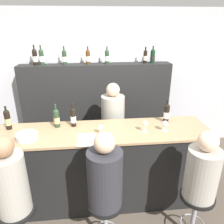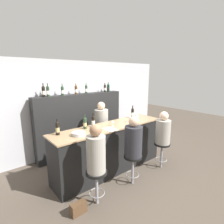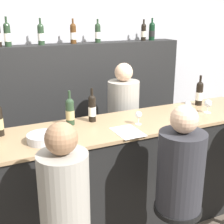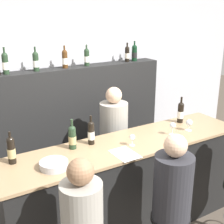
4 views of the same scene
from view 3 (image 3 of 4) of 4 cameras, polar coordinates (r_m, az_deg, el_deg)
name	(u,v)px [view 3 (image 3 of 4)]	position (r m, az deg, el deg)	size (l,w,h in m)	color
wall_back	(78,72)	(4.20, -6.18, 7.25)	(6.40, 0.05, 2.60)	#B2B2B7
bar_counter	(133,174)	(3.12, 3.86, -11.26)	(2.79, 0.68, 1.09)	black
back_bar_cabinet	(85,109)	(4.10, -4.93, 0.54)	(2.61, 0.28, 1.70)	black
wine_bottle_counter_1	(70,111)	(2.80, -7.69, 0.13)	(0.08, 0.08, 0.31)	#233823
wine_bottle_counter_2	(92,108)	(2.87, -3.66, 0.75)	(0.07, 0.07, 0.32)	black
wine_bottle_counter_3	(199,93)	(3.51, 15.68, 3.35)	(0.07, 0.07, 0.33)	black
wine_bottle_backbar_1	(7,34)	(3.72, -18.60, 13.32)	(0.08, 0.08, 0.32)	#233823
wine_bottle_backbar_2	(41,34)	(3.78, -12.88, 13.72)	(0.08, 0.08, 0.30)	#233823
wine_bottle_backbar_3	(73,33)	(3.88, -7.12, 14.10)	(0.07, 0.07, 0.29)	#4C2D14
wine_bottle_backbar_4	(98,33)	(4.00, -2.63, 14.29)	(0.07, 0.07, 0.29)	#233823
wine_bottle_backbar_5	(144,32)	(4.30, 5.78, 14.39)	(0.07, 0.07, 0.27)	black
wine_bottle_backbar_6	(152,31)	(4.36, 7.30, 14.46)	(0.08, 0.08, 0.29)	black
wine_glass_0	(139,115)	(2.81, 4.91, -0.57)	(0.06, 0.06, 0.12)	silver
wine_glass_1	(188,106)	(3.10, 13.69, 1.13)	(0.07, 0.07, 0.15)	silver
wine_glass_2	(208,104)	(3.27, 17.15, 1.44)	(0.08, 0.08, 0.14)	silver
metal_bowl	(43,138)	(2.50, -12.44, -4.66)	(0.26, 0.26, 0.06)	#B7B7BC
tasting_menu	(128,132)	(2.65, 2.90, -3.65)	(0.21, 0.30, 0.00)	white
guest_seated_left	(64,193)	(2.03, -8.74, -14.45)	(0.32, 0.32, 0.83)	gray
bar_stool_middle	(177,221)	(2.66, 11.71, -18.94)	(0.37, 0.37, 0.63)	gray
guest_seated_middle	(181,166)	(2.40, 12.44, -9.61)	(0.35, 0.35, 0.82)	#28282D
bartender	(123,134)	(3.68, 2.02, -3.96)	(0.36, 0.36, 1.53)	gray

